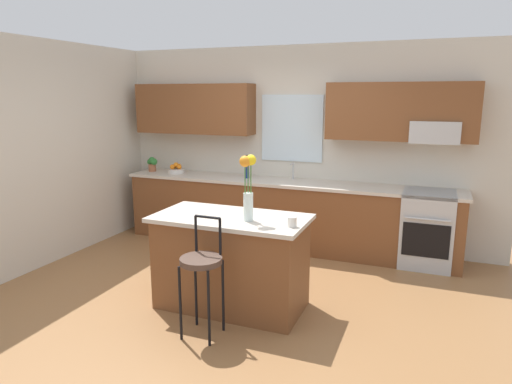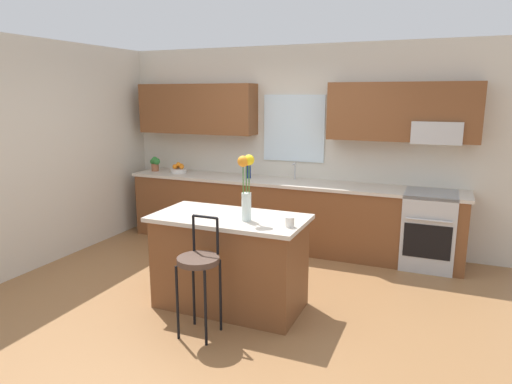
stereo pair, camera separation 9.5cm
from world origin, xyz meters
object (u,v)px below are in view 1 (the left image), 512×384
(flower_vase, at_px, (248,183))
(bottle_olive_oil, at_px, (247,169))
(fruit_bowl_oranges, at_px, (176,169))
(bar_stool_near, at_px, (202,266))
(kitchen_island, at_px, (231,261))
(mug_ceramic, at_px, (292,222))
(potted_plant_small, at_px, (152,163))
(oven_range, at_px, (427,229))

(flower_vase, bearing_deg, bottle_olive_oil, 113.06)
(fruit_bowl_oranges, distance_m, bottle_olive_oil, 1.13)
(bar_stool_near, height_order, fruit_bowl_oranges, fruit_bowl_oranges)
(kitchen_island, height_order, fruit_bowl_oranges, fruit_bowl_oranges)
(mug_ceramic, relative_size, fruit_bowl_oranges, 0.38)
(bar_stool_near, xyz_separation_m, bottle_olive_oil, (-0.63, 2.51, 0.41))
(mug_ceramic, height_order, bottle_olive_oil, bottle_olive_oil)
(bar_stool_near, xyz_separation_m, potted_plant_small, (-2.17, 2.51, 0.41))
(bar_stool_near, distance_m, bottle_olive_oil, 2.62)
(mug_ceramic, xyz_separation_m, fruit_bowl_oranges, (-2.41, 2.04, 0.01))
(kitchen_island, bearing_deg, fruit_bowl_oranges, 132.62)
(bar_stool_near, relative_size, potted_plant_small, 4.78)
(bar_stool_near, height_order, flower_vase, flower_vase)
(flower_vase, bearing_deg, bar_stool_near, -112.73)
(flower_vase, height_order, bottle_olive_oil, flower_vase)
(flower_vase, height_order, fruit_bowl_oranges, flower_vase)
(kitchen_island, distance_m, bottle_olive_oil, 2.10)
(kitchen_island, distance_m, potted_plant_small, 2.95)
(oven_range, relative_size, mug_ceramic, 10.22)
(oven_range, distance_m, fruit_bowl_oranges, 3.54)
(bar_stool_near, bearing_deg, fruit_bowl_oranges, 125.07)
(fruit_bowl_oranges, bearing_deg, kitchen_island, -47.38)
(oven_range, height_order, bar_stool_near, bar_stool_near)
(bar_stool_near, bearing_deg, potted_plant_small, 130.92)
(oven_range, relative_size, kitchen_island, 0.62)
(flower_vase, bearing_deg, oven_range, 52.23)
(fruit_bowl_oranges, height_order, potted_plant_small, potted_plant_small)
(flower_vase, distance_m, mug_ceramic, 0.53)
(oven_range, xyz_separation_m, potted_plant_small, (-3.92, 0.02, 0.58))
(kitchen_island, xyz_separation_m, flower_vase, (0.21, -0.08, 0.81))
(fruit_bowl_oranges, bearing_deg, bar_stool_near, -54.93)
(mug_ceramic, distance_m, potted_plant_small, 3.48)
(mug_ceramic, bearing_deg, bar_stool_near, -143.90)
(mug_ceramic, xyz_separation_m, bottle_olive_oil, (-1.28, 2.04, 0.08))
(oven_range, relative_size, bottle_olive_oil, 2.85)
(bar_stool_near, relative_size, mug_ceramic, 11.58)
(mug_ceramic, xyz_separation_m, potted_plant_small, (-2.82, 2.03, 0.08))
(potted_plant_small, bearing_deg, oven_range, -0.35)
(potted_plant_small, bearing_deg, kitchen_island, -41.34)
(bottle_olive_oil, bearing_deg, mug_ceramic, -57.78)
(oven_range, bearing_deg, flower_vase, -127.77)
(mug_ceramic, distance_m, fruit_bowl_oranges, 3.16)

